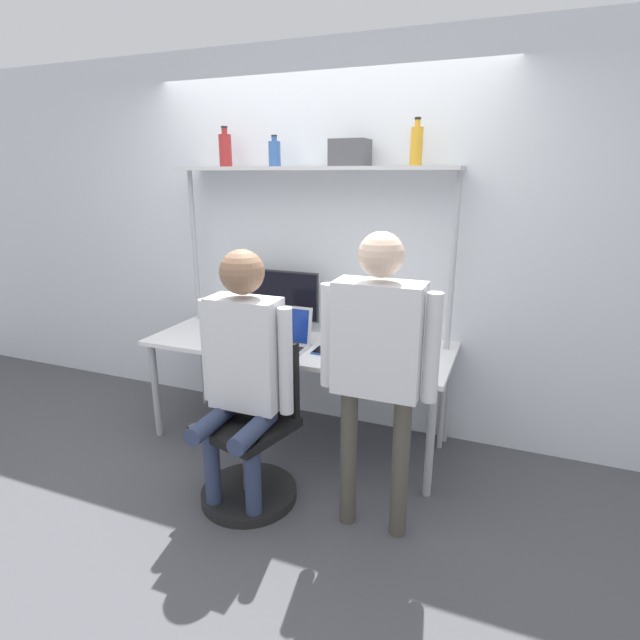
# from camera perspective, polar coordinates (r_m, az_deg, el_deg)

# --- Properties ---
(ground_plane) EXTENTS (12.00, 12.00, 0.00)m
(ground_plane) POSITION_cam_1_polar(r_m,az_deg,el_deg) (3.41, -5.27, -16.42)
(ground_plane) COLOR #4C4C51
(wall_back) EXTENTS (8.00, 0.06, 2.70)m
(wall_back) POSITION_cam_1_polar(r_m,az_deg,el_deg) (3.67, 0.18, 8.68)
(wall_back) COLOR silver
(wall_back) RESTS_ON ground_plane
(desk) EXTENTS (2.07, 0.80, 0.73)m
(desk) POSITION_cam_1_polar(r_m,az_deg,el_deg) (3.45, -2.44, -3.46)
(desk) COLOR white
(desk) RESTS_ON ground_plane
(shelf_unit) EXTENTS (1.97, 0.31, 1.89)m
(shelf_unit) POSITION_cam_1_polar(r_m,az_deg,el_deg) (3.46, -1.04, 13.23)
(shelf_unit) COLOR silver
(shelf_unit) RESTS_ON ground_plane
(monitor) EXTENTS (0.66, 0.22, 0.44)m
(monitor) POSITION_cam_1_polar(r_m,az_deg,el_deg) (3.66, -5.03, 2.59)
(monitor) COLOR #333338
(monitor) RESTS_ON desk
(laptop) EXTENTS (0.36, 0.26, 0.26)m
(laptop) POSITION_cam_1_polar(r_m,az_deg,el_deg) (3.33, -4.18, -1.79)
(laptop) COLOR #BCBCC1
(laptop) RESTS_ON desk
(cell_phone) EXTENTS (0.07, 0.15, 0.01)m
(cell_phone) POSITION_cam_1_polar(r_m,az_deg,el_deg) (3.25, -0.04, -3.49)
(cell_phone) COLOR #264C8C
(cell_phone) RESTS_ON desk
(office_chair) EXTENTS (0.56, 0.56, 0.95)m
(office_chair) POSITION_cam_1_polar(r_m,az_deg,el_deg) (3.03, -7.73, -14.56)
(office_chair) COLOR black
(office_chair) RESTS_ON ground_plane
(person_seated) EXTENTS (0.56, 0.48, 1.47)m
(person_seated) POSITION_cam_1_polar(r_m,az_deg,el_deg) (2.74, -8.83, -4.45)
(person_seated) COLOR #2D3856
(person_seated) RESTS_ON ground_plane
(person_standing) EXTENTS (0.60, 0.22, 1.59)m
(person_standing) POSITION_cam_1_polar(r_m,az_deg,el_deg) (2.45, 6.62, -3.49)
(person_standing) COLOR #4C473D
(person_standing) RESTS_ON ground_plane
(bottle_red) EXTENTS (0.09, 0.09, 0.27)m
(bottle_red) POSITION_cam_1_polar(r_m,az_deg,el_deg) (3.76, -10.77, 18.58)
(bottle_red) COLOR maroon
(bottle_red) RESTS_ON shelf_unit
(bottle_amber) EXTENTS (0.08, 0.08, 0.28)m
(bottle_amber) POSITION_cam_1_polar(r_m,az_deg,el_deg) (3.26, 10.97, 19.00)
(bottle_amber) COLOR gold
(bottle_amber) RESTS_ON shelf_unit
(bottle_blue) EXTENTS (0.08, 0.08, 0.20)m
(bottle_blue) POSITION_cam_1_polar(r_m,az_deg,el_deg) (3.57, -5.22, 18.45)
(bottle_blue) COLOR #335999
(bottle_blue) RESTS_ON shelf_unit
(storage_box) EXTENTS (0.23, 0.21, 0.16)m
(storage_box) POSITION_cam_1_polar(r_m,az_deg,el_deg) (3.36, 3.47, 18.54)
(storage_box) COLOR #4C4C51
(storage_box) RESTS_ON shelf_unit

